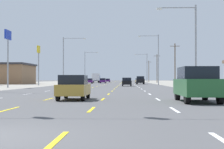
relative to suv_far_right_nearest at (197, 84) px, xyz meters
The scene contains 23 objects.
ground_plane 54.37m from the suv_far_right_nearest, 97.64° to the left, with size 572.00×572.00×0.00m, color #4C4C4F.
lane_markings 92.67m from the suv_far_right_nearest, 94.47° to the left, with size 10.64×227.60×0.01m.
suv_far_right_nearest is the anchor object (origin of this frame).
hatchback_center_turn_near 7.50m from the suv_far_right_nearest, 165.84° to the left, with size 1.72×3.90×1.54m.
hatchback_inner_right_mid 43.17m from the suv_far_right_nearest, 95.07° to the left, with size 1.72×3.90×1.54m.
hatchback_far_left_midfar 59.05m from the suv_far_right_nearest, 104.04° to the left, with size 1.72×3.90×1.54m.
suv_far_right_far 66.74m from the suv_far_right_nearest, 90.34° to the left, with size 1.98×4.90×1.98m.
sedan_far_left_farther 80.65m from the suv_far_right_nearest, 100.29° to the left, with size 1.80×4.50×1.46m.
hatchback_inner_left_farthest 86.60m from the suv_far_right_nearest, 97.28° to the left, with size 1.72×3.90×1.54m.
hatchback_far_right_distant_a 91.42m from the suv_far_right_nearest, 90.03° to the left, with size 1.72×3.90×1.54m.
box_truck_far_left_distant_b 102.55m from the suv_far_right_nearest, 98.10° to the left, with size 2.40×7.20×3.23m.
sedan_inner_left_distant_c 114.02m from the suv_far_right_nearest, 95.48° to the left, with size 1.80×4.50×1.46m.
storefront_left_row_2 76.61m from the suv_far_right_nearest, 116.51° to the left, with size 11.38×13.91×5.29m.
pole_sign_left_row_1 38.90m from the suv_far_right_nearest, 124.42° to the left, with size 0.24×2.50×8.65m.
pole_sign_left_row_2 54.98m from the suv_far_right_nearest, 113.43° to the left, with size 0.24×1.87×8.08m.
streetlight_right_row_0 15.58m from the suv_far_right_nearest, 80.45° to the left, with size 3.96×0.26×8.65m.
streetlight_left_row_1 56.85m from the suv_far_right_nearest, 107.31° to the left, with size 4.94×0.26×10.29m.
streetlight_right_row_1 54.37m from the suv_far_right_nearest, 87.35° to the left, with size 4.39×0.26×10.73m.
streetlight_left_row_2 94.95m from the suv_far_right_nearest, 100.29° to the left, with size 4.43×0.26×10.28m.
streetlight_right_row_2 93.45m from the suv_far_right_nearest, 88.46° to the left, with size 4.13×0.26×9.61m.
utility_pole_right_row_1 59.68m from the suv_far_right_nearest, 83.11° to the left, with size 2.20×0.26×9.34m.
utility_pole_right_row_2 99.09m from the suv_far_right_nearest, 86.14° to the left, with size 2.20×0.26×9.75m.
utility_pole_right_row_3 130.55m from the suv_far_right_nearest, 87.37° to the left, with size 2.20×0.26×9.24m.
Camera 1 is at (3.20, -7.65, 1.30)m, focal length 55.68 mm.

